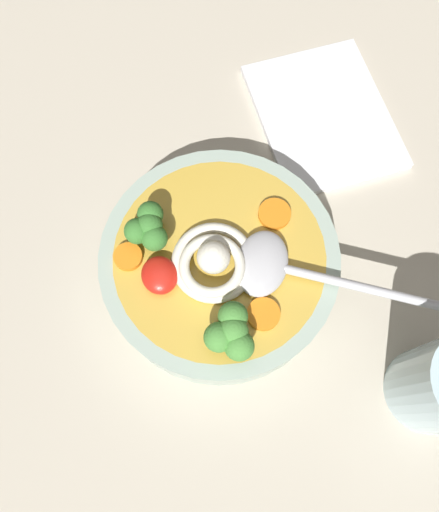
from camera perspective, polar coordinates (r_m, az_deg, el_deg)
table_slab at (r=49.43cm, az=1.03°, el=-0.87°), size 93.50×93.50×3.82cm
soup_bowl at (r=44.65cm, az=0.00°, el=-1.01°), size 21.05×21.05×5.01cm
noodle_pile at (r=41.13cm, az=-0.73°, el=-0.70°), size 7.97×7.82×3.21cm
soup_spoon at (r=41.49cm, az=6.81°, el=-1.28°), size 12.97×15.85×1.60cm
chili_sauce_dollop at (r=41.32cm, az=-6.97°, el=-2.22°), size 3.41×3.07×1.53cm
broccoli_floret_rear at (r=38.34cm, az=1.36°, el=-8.88°), size 4.68×4.03×3.70cm
broccoli_floret_right at (r=41.39cm, az=-8.30°, el=3.31°), size 4.35×3.75×3.44cm
carrot_slice_front at (r=40.91cm, az=5.36°, el=-6.64°), size 2.78×2.78×0.51cm
carrot_slice_extra_a at (r=42.72cm, az=-10.57°, el=-0.09°), size 2.47×2.47×0.62cm
carrot_slice_far at (r=43.78cm, az=6.41°, el=4.89°), size 2.90×2.90×0.54cm
folded_napkin at (r=55.62cm, az=11.97°, el=15.67°), size 17.94×14.86×0.80cm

